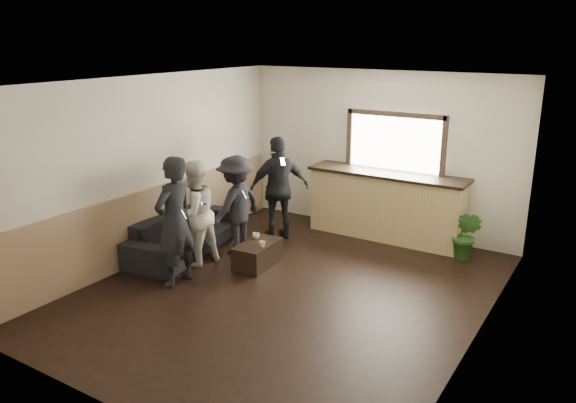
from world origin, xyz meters
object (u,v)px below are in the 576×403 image
Objects in this scene: cup_b at (262,244)px; potted_plant at (466,235)px; person_b at (194,213)px; person_a at (175,222)px; person_c at (236,205)px; person_d at (279,189)px; bar_counter at (386,201)px; coffee_table at (258,254)px; cup_a at (256,236)px; sofa at (185,232)px.

potted_plant reaches higher than cup_b.
potted_plant is 0.50× the size of person_b.
potted_plant is at bearing 134.33° from person_a.
person_c is (0.25, 0.70, -0.01)m from person_b.
cup_b is at bearing 62.10° from person_d.
bar_counter is 3.74m from person_a.
person_a is at bearing -117.61° from bar_counter.
cup_b is (-0.99, -2.28, -0.24)m from bar_counter.
bar_counter is 3.30m from person_b.
potted_plant is (1.45, -0.30, -0.24)m from bar_counter.
coffee_table is 1.01× the size of potted_plant.
person_b is at bearing -158.80° from person_a.
potted_plant is 4.41m from person_a.
potted_plant is 0.44× the size of person_a.
person_b is (-0.99, -0.34, 0.40)m from cup_b.
person_d reaches higher than cup_a.
person_c is (-0.45, 0.11, 0.39)m from cup_a.
bar_counter is at bearing 143.88° from person_c.
person_d is (0.94, 1.32, 0.55)m from sofa.
person_a reaches higher than cup_b.
cup_a is (1.17, 0.31, 0.07)m from sofa.
cup_a is 0.07× the size of person_b.
bar_counter reaches higher than person_d.
person_c reaches higher than sofa.
sofa is 1.21m from cup_a.
person_a is at bearing -136.61° from potted_plant.
person_b is (-1.98, -2.63, 0.16)m from bar_counter.
bar_counter is 3.41m from sofa.
person_a is at bearing -117.56° from coffee_table.
potted_plant is at bearing 39.03° from cup_b.
potted_plant is 3.60m from person_c.
person_d is at bearing 172.26° from person_c.
person_c is at bearing 26.12° from person_d.
bar_counter is 1.71× the size of person_c.
bar_counter reaches higher than potted_plant.
coffee_table is at bearing -93.00° from sofa.
sofa is 1.42× the size of person_c.
cup_a is at bearing -122.07° from bar_counter.
person_d is at bearing 112.48° from cup_b.
coffee_table is 0.30m from cup_a.
bar_counter is 1.84m from person_d.
cup_a is 0.14× the size of potted_plant.
bar_counter is at bearing 168.31° from potted_plant.
coffee_table is 8.71× the size of cup_b.
bar_counter is 3.36× the size of coffee_table.
cup_b is 0.06× the size of person_b.
person_b is 0.74m from person_c.
person_d reaches higher than coffee_table.
sofa is 0.95m from person_c.
potted_plant is (2.45, 1.98, -0.00)m from cup_b.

